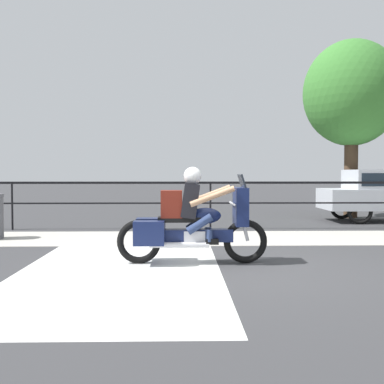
% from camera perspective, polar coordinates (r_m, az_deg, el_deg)
% --- Properties ---
extents(ground_plane, '(120.00, 120.00, 0.00)m').
position_cam_1_polar(ground_plane, '(7.53, 4.59, -8.99)').
color(ground_plane, '#38383A').
extents(sidewalk_band, '(44.00, 2.40, 0.01)m').
position_cam_1_polar(sidewalk_band, '(10.87, 2.74, -5.45)').
color(sidewalk_band, '#B7B2A8').
rests_on(sidewalk_band, ground).
extents(crosswalk_band, '(3.01, 6.00, 0.01)m').
position_cam_1_polar(crosswalk_band, '(7.35, -8.57, -9.25)').
color(crosswalk_band, silver).
rests_on(crosswalk_band, ground).
extents(fence_railing, '(36.00, 0.05, 1.24)m').
position_cam_1_polar(fence_railing, '(12.45, 2.20, 0.03)').
color(fence_railing, black).
rests_on(fence_railing, ground).
extents(motorcycle, '(2.44, 0.76, 1.57)m').
position_cam_1_polar(motorcycle, '(7.79, -0.11, -3.43)').
color(motorcycle, black).
rests_on(motorcycle, ground).
extents(tree_behind_sign, '(3.10, 3.10, 5.75)m').
position_cam_1_polar(tree_behind_sign, '(16.67, 18.39, 10.94)').
color(tree_behind_sign, '#473323').
rests_on(tree_behind_sign, ground).
extents(tree_behind_car, '(2.85, 2.85, 5.76)m').
position_cam_1_polar(tree_behind_car, '(16.82, 18.67, 11.39)').
color(tree_behind_car, '#473323').
rests_on(tree_behind_car, ground).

